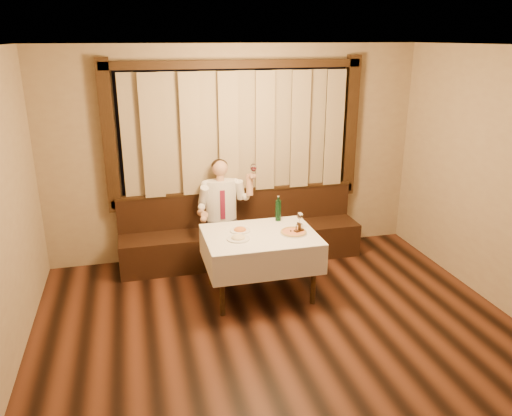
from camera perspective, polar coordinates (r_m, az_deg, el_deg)
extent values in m
cube|color=black|center=(4.63, 6.14, -19.54)|extent=(5.00, 6.00, 0.01)
cube|color=silver|center=(3.63, 7.76, 17.66)|extent=(5.00, 6.00, 0.01)
cube|color=tan|center=(6.68, -2.34, 6.24)|extent=(5.00, 0.01, 2.80)
cube|color=black|center=(6.60, -2.33, 8.74)|extent=(3.00, 0.02, 1.60)
cube|color=orange|center=(6.55, -8.31, 5.79)|extent=(0.50, 0.01, 0.40)
cube|color=black|center=(6.77, -2.17, 1.58)|extent=(3.30, 0.12, 0.10)
cube|color=black|center=(6.46, -2.36, 16.11)|extent=(3.30, 0.12, 0.10)
cube|color=black|center=(6.43, -16.47, 7.70)|extent=(0.16, 0.12, 1.90)
cube|color=black|center=(7.06, 10.70, 9.11)|extent=(0.16, 0.12, 1.90)
cube|color=#90795D|center=(6.50, -2.15, 8.59)|extent=(2.90, 0.08, 1.55)
cube|color=black|center=(6.74, -1.63, -4.14)|extent=(3.20, 0.60, 0.45)
cube|color=black|center=(6.80, -2.11, 0.12)|extent=(3.20, 0.12, 0.45)
cube|color=black|center=(6.73, -2.14, 2.10)|extent=(3.20, 0.14, 0.04)
cylinder|color=black|center=(5.40, -3.91, -8.86)|extent=(0.06, 0.06, 0.71)
cylinder|color=black|center=(5.65, 6.60, -7.61)|extent=(0.06, 0.06, 0.71)
cylinder|color=black|center=(6.06, -5.20, -5.67)|extent=(0.06, 0.06, 0.71)
cylinder|color=black|center=(6.28, 4.23, -4.70)|extent=(0.06, 0.06, 0.71)
cube|color=black|center=(5.67, 0.50, -3.22)|extent=(1.20, 0.90, 0.04)
cube|color=silver|center=(5.66, 0.50, -3.00)|extent=(1.26, 0.96, 0.01)
cube|color=silver|center=(5.31, 1.82, -6.64)|extent=(1.26, 0.01, 0.35)
cube|color=silver|center=(6.16, -0.64, -2.89)|extent=(1.26, 0.01, 0.35)
cube|color=silver|center=(5.62, -5.76, -5.24)|extent=(0.01, 0.96, 0.35)
cube|color=silver|center=(5.91, 6.43, -4.00)|extent=(0.01, 0.96, 0.35)
cylinder|color=white|center=(5.69, 4.31, -2.84)|extent=(0.31, 0.31, 0.01)
cylinder|color=#C23F1D|center=(5.69, 4.31, -2.76)|extent=(0.28, 0.28, 0.01)
torus|color=tan|center=(5.69, 4.31, -2.72)|extent=(0.30, 0.30, 0.02)
sphere|color=black|center=(5.69, 3.99, -2.63)|extent=(0.02, 0.02, 0.02)
sphere|color=black|center=(5.69, 4.70, -2.67)|extent=(0.02, 0.02, 0.02)
cylinder|color=white|center=(5.74, -1.84, -2.59)|extent=(0.24, 0.24, 0.01)
ellipsoid|color=#B3561C|center=(5.73, -1.84, -2.21)|extent=(0.15, 0.15, 0.07)
cylinder|color=white|center=(5.51, -2.05, -3.52)|extent=(0.25, 0.25, 0.02)
ellipsoid|color=#D4C689|center=(5.50, -2.06, -3.11)|extent=(0.16, 0.16, 0.07)
cylinder|color=#0D3D1B|center=(6.03, 2.55, -0.30)|extent=(0.07, 0.07, 0.25)
cylinder|color=#0D3D1B|center=(5.98, 2.57, 1.02)|extent=(0.03, 0.03, 0.06)
cylinder|color=silver|center=(5.97, 2.58, 1.33)|extent=(0.03, 0.03, 0.01)
cylinder|color=white|center=(5.85, 4.99, -2.26)|extent=(0.07, 0.07, 0.01)
cylinder|color=white|center=(5.83, 5.01, -1.75)|extent=(0.01, 0.01, 0.10)
ellipsoid|color=white|center=(5.80, 5.04, -0.85)|extent=(0.08, 0.08, 0.09)
cube|color=black|center=(5.71, 4.91, -2.65)|extent=(0.12, 0.10, 0.04)
cube|color=black|center=(5.69, 4.93, -2.08)|extent=(0.04, 0.06, 0.08)
cylinder|color=white|center=(5.67, 4.69, -2.33)|extent=(0.03, 0.03, 0.06)
cylinder|color=silver|center=(5.66, 4.70, -1.98)|extent=(0.03, 0.03, 0.01)
cylinder|color=white|center=(5.72, 5.16, -2.18)|extent=(0.03, 0.03, 0.06)
cylinder|color=silver|center=(5.70, 5.17, -1.84)|extent=(0.03, 0.03, 0.01)
cube|color=black|center=(6.48, -3.75, -2.29)|extent=(0.39, 0.44, 0.15)
cube|color=black|center=(6.38, -4.28, -5.58)|extent=(0.11, 0.12, 0.45)
cube|color=black|center=(6.42, -2.40, -5.39)|extent=(0.11, 0.12, 0.45)
ellipsoid|color=white|center=(6.50, -4.05, 0.94)|extent=(0.41, 0.25, 0.52)
cube|color=maroon|center=(6.38, -3.83, 0.34)|extent=(0.06, 0.01, 0.39)
cylinder|color=tan|center=(6.41, -4.11, 3.49)|extent=(0.10, 0.10, 0.08)
sphere|color=tan|center=(6.38, -4.14, 4.58)|extent=(0.20, 0.20, 0.20)
ellipsoid|color=black|center=(6.40, -4.19, 4.90)|extent=(0.21, 0.21, 0.16)
sphere|color=white|center=(6.40, -5.80, 2.62)|extent=(0.13, 0.13, 0.13)
sphere|color=white|center=(6.47, -2.41, 2.87)|extent=(0.13, 0.13, 0.13)
sphere|color=tan|center=(6.12, -6.03, -1.33)|extent=(0.08, 0.08, 0.08)
sphere|color=tan|center=(6.32, -0.40, 3.68)|extent=(0.09, 0.09, 0.09)
cylinder|color=white|center=(6.28, -0.33, 3.96)|extent=(0.01, 0.01, 0.11)
ellipsoid|color=white|center=(6.26, -0.33, 4.68)|extent=(0.08, 0.08, 0.10)
ellipsoid|color=#4C070F|center=(6.27, -0.33, 4.51)|extent=(0.06, 0.06, 0.06)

